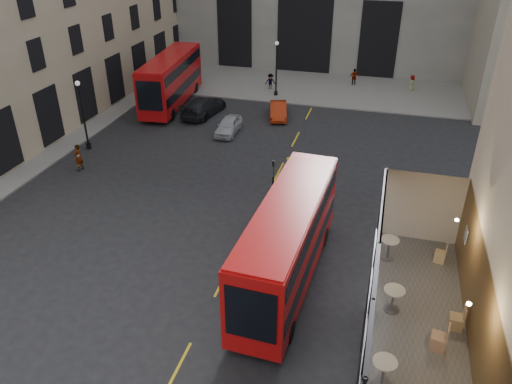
% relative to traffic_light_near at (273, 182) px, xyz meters
% --- Properties ---
extents(ground, '(140.00, 140.00, 0.00)m').
position_rel_traffic_light_near_xyz_m(ground, '(1.00, -12.00, -2.42)').
color(ground, black).
rests_on(ground, ground).
extents(host_frontage, '(3.00, 11.00, 4.50)m').
position_rel_traffic_light_near_xyz_m(host_frontage, '(7.50, -12.00, -0.17)').
color(host_frontage, '#C1AD91').
rests_on(host_frontage, ground).
extents(cafe_floor, '(3.00, 10.00, 0.10)m').
position_rel_traffic_light_near_xyz_m(cafe_floor, '(7.50, -12.00, 2.12)').
color(cafe_floor, slate).
rests_on(cafe_floor, host_frontage).
extents(pavement_far, '(40.00, 12.00, 0.12)m').
position_rel_traffic_light_near_xyz_m(pavement_far, '(-5.00, 26.00, -2.36)').
color(pavement_far, slate).
rests_on(pavement_far, ground).
extents(traffic_light_near, '(0.16, 0.20, 3.80)m').
position_rel_traffic_light_near_xyz_m(traffic_light_near, '(0.00, 0.00, 0.00)').
color(traffic_light_near, black).
rests_on(traffic_light_near, ground).
extents(traffic_light_far, '(0.16, 0.20, 3.80)m').
position_rel_traffic_light_near_xyz_m(traffic_light_far, '(-14.00, 16.00, 0.00)').
color(traffic_light_far, black).
rests_on(traffic_light_far, ground).
extents(street_lamp_a, '(0.36, 0.36, 5.33)m').
position_rel_traffic_light_near_xyz_m(street_lamp_a, '(-16.00, 6.00, -0.03)').
color(street_lamp_a, black).
rests_on(street_lamp_a, ground).
extents(street_lamp_b, '(0.36, 0.36, 5.33)m').
position_rel_traffic_light_near_xyz_m(street_lamp_b, '(-5.00, 22.00, -0.03)').
color(street_lamp_b, black).
rests_on(street_lamp_b, ground).
extents(bus_near, '(3.05, 11.18, 4.42)m').
position_rel_traffic_light_near_xyz_m(bus_near, '(2.02, -5.33, 0.06)').
color(bus_near, red).
rests_on(bus_near, ground).
extents(bus_far, '(3.75, 11.63, 4.56)m').
position_rel_traffic_light_near_xyz_m(bus_far, '(-13.82, 17.10, 0.13)').
color(bus_far, '#AC0B0D').
rests_on(bus_far, ground).
extents(car_a, '(1.65, 3.92, 1.32)m').
position_rel_traffic_light_near_xyz_m(car_a, '(-6.57, 11.77, -1.76)').
color(car_a, '#ABACB3').
rests_on(car_a, ground).
extents(car_b, '(2.35, 4.28, 1.34)m').
position_rel_traffic_light_near_xyz_m(car_b, '(-3.46, 16.35, -1.76)').
color(car_b, '#A6260A').
rests_on(car_b, ground).
extents(car_c, '(3.02, 5.79, 1.60)m').
position_rel_traffic_light_near_xyz_m(car_c, '(-10.04, 15.24, -1.62)').
color(car_c, black).
rests_on(car_c, ground).
extents(bicycle, '(1.74, 0.83, 0.88)m').
position_rel_traffic_light_near_xyz_m(bicycle, '(0.88, 5.01, -1.99)').
color(bicycle, gray).
rests_on(bicycle, ground).
extents(cyclist, '(0.47, 0.69, 1.82)m').
position_rel_traffic_light_near_xyz_m(cyclist, '(-0.02, 4.80, -1.52)').
color(cyclist, yellow).
rests_on(cyclist, ground).
extents(pedestrian_a, '(0.89, 0.71, 1.75)m').
position_rel_traffic_light_near_xyz_m(pedestrian_a, '(-13.66, 21.33, -1.55)').
color(pedestrian_a, gray).
rests_on(pedestrian_a, ground).
extents(pedestrian_b, '(1.24, 1.00, 1.68)m').
position_rel_traffic_light_near_xyz_m(pedestrian_b, '(-6.00, 23.75, -1.59)').
color(pedestrian_b, gray).
rests_on(pedestrian_b, ground).
extents(pedestrian_c, '(1.11, 0.57, 1.81)m').
position_rel_traffic_light_near_xyz_m(pedestrian_c, '(2.09, 27.40, -1.52)').
color(pedestrian_c, gray).
rests_on(pedestrian_c, ground).
extents(pedestrian_d, '(0.76, 0.94, 1.65)m').
position_rel_traffic_light_near_xyz_m(pedestrian_d, '(7.87, 27.12, -1.60)').
color(pedestrian_d, gray).
rests_on(pedestrian_d, ground).
extents(pedestrian_e, '(0.55, 0.76, 1.95)m').
position_rel_traffic_light_near_xyz_m(pedestrian_e, '(-14.58, 2.61, -1.45)').
color(pedestrian_e, gray).
rests_on(pedestrian_e, ground).
extents(cafe_table_near, '(0.67, 0.67, 0.84)m').
position_rel_traffic_light_near_xyz_m(cafe_table_near, '(6.55, -14.49, 2.73)').
color(cafe_table_near, white).
rests_on(cafe_table_near, cafe_floor).
extents(cafe_table_mid, '(0.68, 0.68, 0.85)m').
position_rel_traffic_light_near_xyz_m(cafe_table_mid, '(6.70, -11.45, 2.74)').
color(cafe_table_mid, white).
rests_on(cafe_table_mid, cafe_floor).
extents(cafe_table_far, '(0.68, 0.68, 0.86)m').
position_rel_traffic_light_near_xyz_m(cafe_table_far, '(6.46, -8.63, 2.74)').
color(cafe_table_far, white).
rests_on(cafe_table_far, cafe_floor).
extents(cafe_chair_b, '(0.52, 0.52, 0.91)m').
position_rel_traffic_light_near_xyz_m(cafe_chair_b, '(8.08, -12.76, 2.45)').
color(cafe_chair_b, tan).
rests_on(cafe_chair_b, cafe_floor).
extents(cafe_chair_c, '(0.43, 0.43, 0.85)m').
position_rel_traffic_light_near_xyz_m(cafe_chair_c, '(8.64, -11.74, 2.43)').
color(cafe_chair_c, tan).
rests_on(cafe_chair_c, cafe_floor).
extents(cafe_chair_d, '(0.45, 0.45, 0.78)m').
position_rel_traffic_light_near_xyz_m(cafe_chair_d, '(8.33, -8.32, 2.41)').
color(cafe_chair_d, '#D6B37C').
rests_on(cafe_chair_d, cafe_floor).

